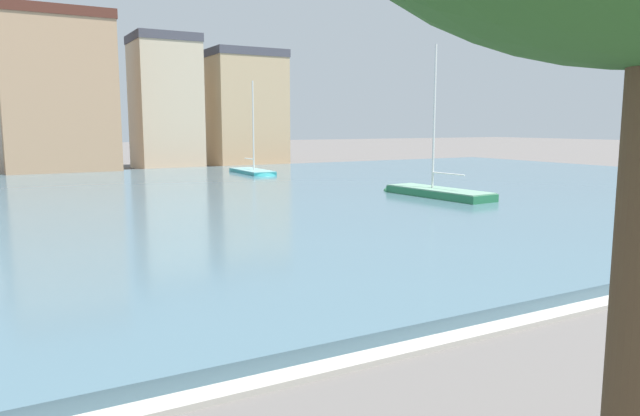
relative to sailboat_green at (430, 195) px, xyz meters
The scene contains 7 objects.
harbor_water 15.12m from the sailboat_green, 157.68° to the left, with size 87.94×44.04×0.41m, color #476675.
quay_edge_coping 21.65m from the sailboat_green, 130.22° to the right, with size 87.94×0.50×0.12m, color #ADA89E.
sailboat_green is the anchor object (origin of this frame).
sailboat_teal 18.30m from the sailboat_green, 98.20° to the left, with size 2.00×6.32×7.66m.
townhouse_wide_warehouse 34.17m from the sailboat_green, 117.39° to the left, with size 8.92×7.53×13.57m.
townhouse_narrow_midrow 34.22m from the sailboat_green, 99.27° to the left, with size 6.05×6.25×12.82m.
townhouse_corner_house 33.90m from the sailboat_green, 84.72° to the left, with size 7.67×5.59×11.94m.
Camera 1 is at (-7.13, -0.38, 4.26)m, focal length 33.09 mm.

